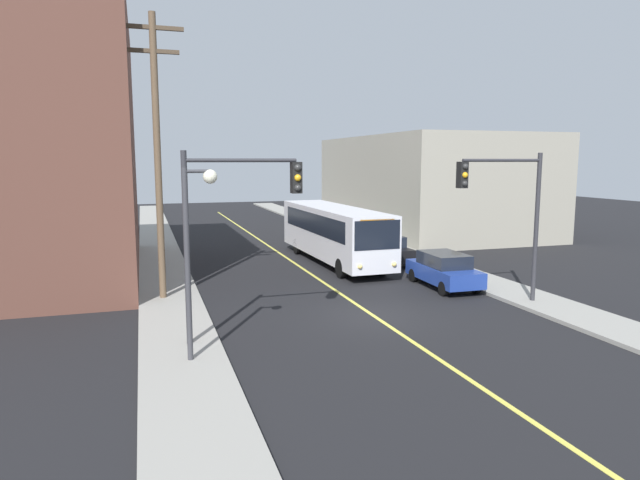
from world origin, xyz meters
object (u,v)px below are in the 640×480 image
Objects in this scene: city_bus at (333,231)px; parked_car_blue at (444,270)px; utility_pole_near at (157,146)px; traffic_signal_right_corner at (505,200)px; street_lamp_left at (195,236)px; parked_car_black at (384,249)px; parked_car_green at (346,236)px; traffic_signal_left_corner at (236,210)px.

city_bus is 8.16m from parked_car_blue.
utility_pole_near reaches higher than traffic_signal_right_corner.
parked_car_black is at bearing 48.25° from street_lamp_left.
parked_car_green is 0.81× the size of street_lamp_left.
parked_car_blue is 0.74× the size of traffic_signal_right_corner.
city_bus is 12.10m from traffic_signal_right_corner.
street_lamp_left is at bearing -131.75° from parked_car_black.
parked_car_green is 0.39× the size of utility_pole_near.
traffic_signal_right_corner is (0.43, -3.78, 3.46)m from parked_car_blue.
parked_car_green is at bearing 62.43° from city_bus.
utility_pole_near is 7.12m from traffic_signal_left_corner.
parked_car_black is 14.59m from utility_pole_near.
city_bus is at bearing 158.67° from parked_car_black.
parked_car_black is 17.87m from street_lamp_left.
parked_car_blue is at bearing 29.21° from street_lamp_left.
traffic_signal_right_corner reaches higher than street_lamp_left.
parked_car_blue is at bearing -69.94° from city_bus.
city_bus is 2.22× the size of street_lamp_left.
street_lamp_left is at bearing -85.03° from utility_pole_near.
traffic_signal_right_corner reaches higher than parked_car_blue.
parked_car_black is 0.99× the size of parked_car_green.
parked_car_black is 0.80× the size of street_lamp_left.
traffic_signal_right_corner is at bearing -21.64° from utility_pole_near.
utility_pole_near is (-12.24, -11.10, 5.57)m from parked_car_green.
street_lamp_left reaches higher than parked_car_black.
traffic_signal_right_corner is at bearing 12.98° from street_lamp_left.
city_bus is 5.55m from parked_car_green.
parked_car_blue is at bearing -6.16° from utility_pole_near.
traffic_signal_left_corner reaches higher than parked_car_blue.
parked_car_blue is 0.74× the size of traffic_signal_left_corner.
parked_car_green is 22.47m from street_lamp_left.
parked_car_black is at bearing 22.72° from utility_pole_near.
traffic_signal_left_corner is at bearing -172.97° from traffic_signal_right_corner.
traffic_signal_left_corner is at bearing -120.88° from city_bus.
parked_car_blue is at bearing -88.83° from parked_car_green.
utility_pole_near is 14.07m from traffic_signal_right_corner.
traffic_signal_left_corner is 10.90m from traffic_signal_right_corner.
parked_car_black is 15.96m from traffic_signal_left_corner.
city_bus is 2.03× the size of traffic_signal_left_corner.
parked_car_black is 10.91m from traffic_signal_right_corner.
street_lamp_left reaches higher than parked_car_blue.
utility_pole_near reaches higher than city_bus.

